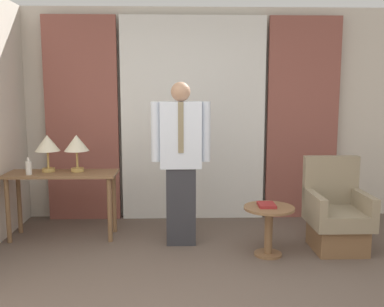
{
  "coord_description": "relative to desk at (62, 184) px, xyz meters",
  "views": [
    {
      "loc": [
        -0.18,
        -2.59,
        1.65
      ],
      "look_at": [
        -0.05,
        1.74,
        1.02
      ],
      "focal_mm": 40.0,
      "sensor_mm": 36.0,
      "label": 1
    }
  ],
  "objects": [
    {
      "name": "book",
      "position": [
        2.19,
        -0.6,
        -0.1
      ],
      "size": [
        0.17,
        0.21,
        0.03
      ],
      "color": "maroon",
      "rests_on": "side_table"
    },
    {
      "name": "person",
      "position": [
        1.34,
        -0.25,
        0.33
      ],
      "size": [
        0.63,
        0.21,
        1.75
      ],
      "color": "#2D2D33",
      "rests_on": "ground_plane"
    },
    {
      "name": "table_lamp_left",
      "position": [
        -0.16,
        0.07,
        0.44
      ],
      "size": [
        0.28,
        0.28,
        0.42
      ],
      "color": "tan",
      "rests_on": "desk"
    },
    {
      "name": "side_table",
      "position": [
        2.22,
        -0.62,
        -0.28
      ],
      "size": [
        0.51,
        0.51,
        0.51
      ],
      "color": "brown",
      "rests_on": "ground_plane"
    },
    {
      "name": "curtain_drape_left",
      "position": [
        0.09,
        0.72,
        0.67
      ],
      "size": [
        0.91,
        0.06,
        2.58
      ],
      "color": "brown",
      "rests_on": "ground_plane"
    },
    {
      "name": "armchair",
      "position": [
        2.96,
        -0.45,
        -0.28
      ],
      "size": [
        0.59,
        0.61,
        0.96
      ],
      "color": "brown",
      "rests_on": "ground_plane"
    },
    {
      "name": "curtain_sheer_center",
      "position": [
        1.5,
        0.72,
        0.67
      ],
      "size": [
        1.83,
        0.06,
        2.58
      ],
      "color": "white",
      "rests_on": "ground_plane"
    },
    {
      "name": "curtain_drape_right",
      "position": [
        2.91,
        0.72,
        0.67
      ],
      "size": [
        0.91,
        0.06,
        2.58
      ],
      "color": "brown",
      "rests_on": "ground_plane"
    },
    {
      "name": "bottle_near_edge",
      "position": [
        -0.32,
        -0.11,
        0.21
      ],
      "size": [
        0.07,
        0.07,
        0.19
      ],
      "color": "silver",
      "rests_on": "desk"
    },
    {
      "name": "desk",
      "position": [
        0.0,
        0.0,
        0.0
      ],
      "size": [
        1.22,
        0.45,
        0.75
      ],
      "color": "brown",
      "rests_on": "ground_plane"
    },
    {
      "name": "wall_back",
      "position": [
        1.5,
        0.85,
        0.73
      ],
      "size": [
        10.0,
        0.06,
        2.7
      ],
      "color": "beige",
      "rests_on": "ground_plane"
    },
    {
      "name": "table_lamp_right",
      "position": [
        0.16,
        0.07,
        0.44
      ],
      "size": [
        0.28,
        0.28,
        0.42
      ],
      "color": "tan",
      "rests_on": "desk"
    }
  ]
}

